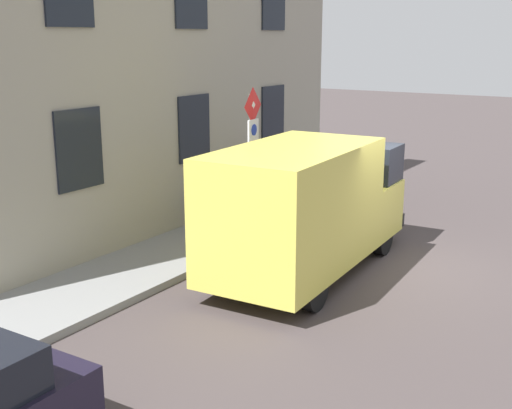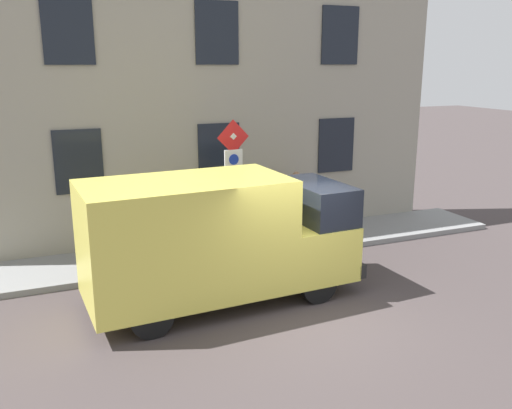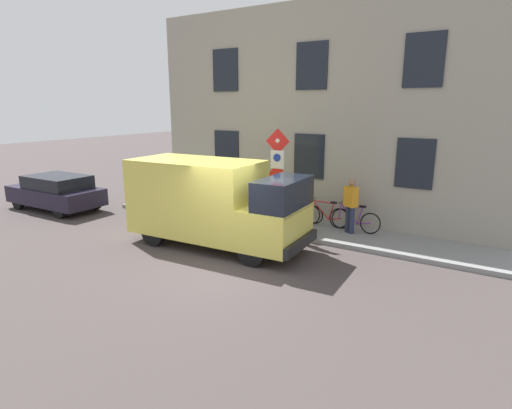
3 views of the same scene
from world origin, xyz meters
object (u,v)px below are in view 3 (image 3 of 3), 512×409
sign_post_stacked (277,168)px  pedestrian (351,204)px  bicycle_blue (299,211)px  delivery_van (214,201)px  parked_hatchback (56,192)px  bicycle_purple (354,219)px  litter_bin (302,219)px  bicycle_red (326,215)px

sign_post_stacked → pedestrian: (0.95, -2.08, -1.07)m
sign_post_stacked → bicycle_blue: 2.05m
sign_post_stacked → delivery_van: (-1.91, 1.05, -0.81)m
parked_hatchback → bicycle_blue: size_ratio=2.35×
parked_hatchback → sign_post_stacked: bearing=-169.8°
delivery_van → bicycle_purple: 4.54m
litter_bin → bicycle_blue: bearing=29.5°
bicycle_red → delivery_van: bearing=51.1°
pedestrian → delivery_van: bearing=162.4°
bicycle_red → bicycle_blue: 0.97m
parked_hatchback → litter_bin: size_ratio=4.47×
sign_post_stacked → pedestrian: size_ratio=1.80×
parked_hatchback → delivery_van: bearing=178.0°
bicycle_red → parked_hatchback: bearing=12.7°
delivery_van → sign_post_stacked: bearing=58.3°
parked_hatchback → bicycle_purple: bearing=-165.8°
bicycle_red → pedestrian: bearing=159.5°
litter_bin → bicycle_purple: bearing=-50.6°
bicycle_purple → litter_bin: litter_bin is taller
bicycle_purple → pedestrian: 0.63m
litter_bin → pedestrian: bearing=-57.7°
parked_hatchback → bicycle_red: (2.98, -10.10, -0.22)m
delivery_van → parked_hatchback: (0.16, 7.89, -0.60)m
delivery_van → parked_hatchback: size_ratio=1.35×
bicycle_purple → bicycle_red: same height
bicycle_blue → parked_hatchback: bearing=15.8°
bicycle_blue → sign_post_stacked: bearing=78.7°
sign_post_stacked → parked_hatchback: size_ratio=0.77×
bicycle_purple → delivery_van: bearing=47.8°
parked_hatchback → bicycle_blue: bearing=-162.8°
sign_post_stacked → bicycle_purple: size_ratio=1.81×
sign_post_stacked → delivery_van: 2.32m
sign_post_stacked → bicycle_red: 2.35m
delivery_van → litter_bin: bearing=45.0°
bicycle_purple → bicycle_red: size_ratio=1.00×
bicycle_purple → litter_bin: size_ratio=1.91×
bicycle_purple → bicycle_red: 0.97m
parked_hatchback → bicycle_red: bearing=-164.4°
bicycle_purple → sign_post_stacked: bearing=33.2°
parked_hatchback → litter_bin: bearing=-169.8°
litter_bin → parked_hatchback: bearing=101.0°
delivery_van → bicycle_red: size_ratio=3.16×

